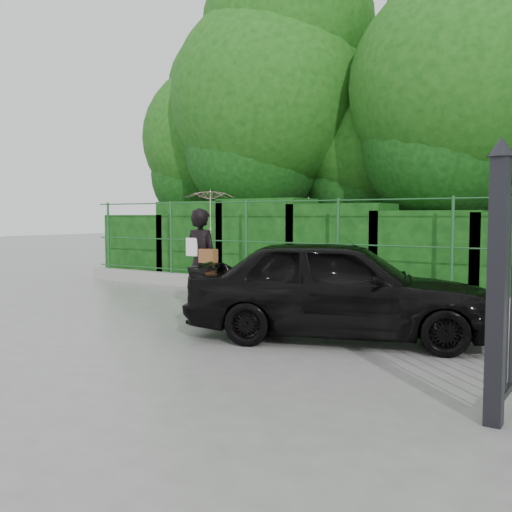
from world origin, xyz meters
The scene contains 8 objects.
ground centered at (0.00, 0.00, 0.00)m, with size 80.00×80.00×0.00m, color gray.
kerb centered at (0.00, 4.50, 0.15)m, with size 14.00×0.25×0.30m, color #9E9E99.
fence centered at (0.22, 4.50, 1.20)m, with size 14.13×0.06×1.80m.
hedge centered at (0.04, 5.50, 0.99)m, with size 14.20×1.20×2.14m.
trees centered at (1.14, 7.74, 4.62)m, with size 17.10×6.15×8.08m.
gate centered at (4.60, -0.72, 1.19)m, with size 0.22×2.33×2.36m.
woman centered at (-0.79, 1.68, 1.38)m, with size 0.93×0.89×2.20m.
car centered at (2.07, 1.13, 0.72)m, with size 1.71×4.24×1.44m, color black.
Camera 1 is at (5.55, -6.11, 1.73)m, focal length 40.00 mm.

